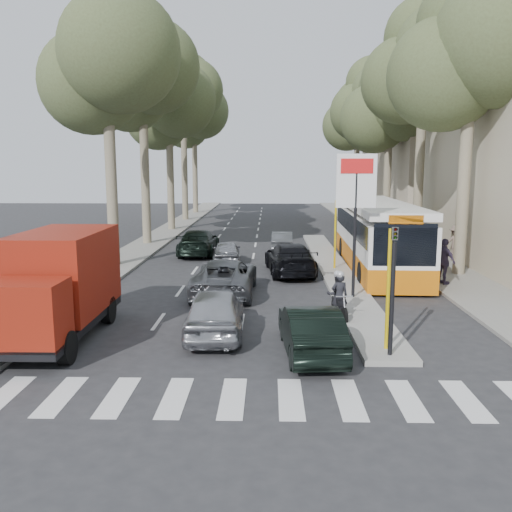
{
  "coord_description": "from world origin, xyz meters",
  "views": [
    {
      "loc": [
        0.0,
        -15.45,
        5.15
      ],
      "look_at": [
        -0.52,
        5.86,
        1.6
      ],
      "focal_mm": 38.0,
      "sensor_mm": 36.0,
      "label": 1
    }
  ],
  "objects": [
    {
      "name": "queue_car_d",
      "position": [
        0.81,
        17.52,
        0.59
      ],
      "size": [
        1.37,
        3.62,
        1.18
      ],
      "primitive_type": "imported",
      "rotation": [
        0.0,
        0.0,
        3.11
      ],
      "color": "#52565A",
      "rests_on": "ground"
    },
    {
      "name": "traffic_island",
      "position": [
        3.25,
        11.0,
        0.08
      ],
      "size": [
        1.5,
        26.0,
        0.16
      ],
      "primitive_type": "cube",
      "color": "gray",
      "rests_on": "ground"
    },
    {
      "name": "queue_car_a",
      "position": [
        -1.78,
        6.0,
        0.72
      ],
      "size": [
        2.51,
        5.22,
        1.44
      ],
      "primitive_type": "imported",
      "rotation": [
        0.0,
        0.0,
        3.12
      ],
      "color": "#515459",
      "rests_on": "ground"
    },
    {
      "name": "billboard",
      "position": [
        3.25,
        5.0,
        3.7
      ],
      "size": [
        1.5,
        12.1,
        5.6
      ],
      "color": "yellow",
      "rests_on": "ground"
    },
    {
      "name": "tree_l_e",
      "position": [
        -7.97,
        44.11,
        10.73
      ],
      "size": [
        7.4,
        7.2,
        14.49
      ],
      "color": "#6B604C",
      "rests_on": "ground"
    },
    {
      "name": "ground",
      "position": [
        0.0,
        0.0,
        0.0
      ],
      "size": [
        120.0,
        120.0,
        0.0
      ],
      "primitive_type": "plane",
      "color": "#28282B",
      "rests_on": "ground"
    },
    {
      "name": "median_left",
      "position": [
        -8.0,
        28.0,
        0.06
      ],
      "size": [
        2.4,
        64.0,
        0.12
      ],
      "primitive_type": "cube",
      "color": "gray",
      "rests_on": "ground"
    },
    {
      "name": "traffic_light_island",
      "position": [
        3.25,
        -1.5,
        2.49
      ],
      "size": [
        0.16,
        0.41,
        3.6
      ],
      "color": "black",
      "rests_on": "ground"
    },
    {
      "name": "tree_r_c",
      "position": [
        9.03,
        26.11,
        9.69
      ],
      "size": [
        7.4,
        7.2,
        13.32
      ],
      "color": "#6B604C",
      "rests_on": "ground"
    },
    {
      "name": "dark_hatchback",
      "position": [
        1.17,
        -1.0,
        0.68
      ],
      "size": [
        1.75,
        4.25,
        1.37
      ],
      "primitive_type": "imported",
      "rotation": [
        0.0,
        0.0,
        3.22
      ],
      "color": "black",
      "rests_on": "ground"
    },
    {
      "name": "silver_hatchback",
      "position": [
        -1.65,
        0.61,
        0.74
      ],
      "size": [
        1.91,
        4.4,
        1.48
      ],
      "primitive_type": "imported",
      "rotation": [
        0.0,
        0.0,
        3.18
      ],
      "color": "#ADAFB6",
      "rests_on": "ground"
    },
    {
      "name": "tree_r_b",
      "position": [
        9.23,
        18.11,
        11.42
      ],
      "size": [
        7.4,
        7.2,
        15.27
      ],
      "color": "#6B604C",
      "rests_on": "ground"
    },
    {
      "name": "tree_r_e",
      "position": [
        9.23,
        42.11,
        10.38
      ],
      "size": [
        7.4,
        7.2,
        14.1
      ],
      "color": "#6B604C",
      "rests_on": "ground"
    },
    {
      "name": "motorcycle",
      "position": [
        2.37,
        2.62,
        0.76
      ],
      "size": [
        0.78,
        1.96,
        1.67
      ],
      "rotation": [
        0.0,
        0.0,
        0.12
      ],
      "color": "black",
      "rests_on": "ground"
    },
    {
      "name": "queue_car_e",
      "position": [
        -4.14,
        15.87,
        0.74
      ],
      "size": [
        2.09,
        5.11,
        1.48
      ],
      "primitive_type": "imported",
      "rotation": [
        0.0,
        0.0,
        3.14
      ],
      "color": "black",
      "rests_on": "ground"
    },
    {
      "name": "red_truck",
      "position": [
        -6.3,
        0.2,
        1.68
      ],
      "size": [
        2.32,
        5.98,
        3.19
      ],
      "rotation": [
        0.0,
        0.0,
        0.01
      ],
      "color": "black",
      "rests_on": "ground"
    },
    {
      "name": "queue_car_c",
      "position": [
        -2.27,
        13.0,
        0.62
      ],
      "size": [
        1.74,
        3.75,
        1.24
      ],
      "primitive_type": "imported",
      "rotation": [
        0.0,
        0.0,
        3.22
      ],
      "color": "gray",
      "rests_on": "ground"
    },
    {
      "name": "pedestrian_far",
      "position": [
        10.0,
        13.58,
        1.07
      ],
      "size": [
        1.27,
        0.64,
        1.91
      ],
      "primitive_type": "imported",
      "rotation": [
        0.0,
        0.0,
        3.07
      ],
      "color": "#6E5D53",
      "rests_on": "sidewalk_right"
    },
    {
      "name": "city_bus",
      "position": [
        5.46,
        11.86,
        1.78
      ],
      "size": [
        3.15,
        12.91,
        3.38
      ],
      "rotation": [
        0.0,
        0.0,
        -0.03
      ],
      "color": "#D1680B",
      "rests_on": "ground"
    },
    {
      "name": "building_far",
      "position": [
        15.5,
        34.0,
        8.0
      ],
      "size": [
        11.0,
        20.0,
        16.0
      ],
      "primitive_type": "cube",
      "color": "#B7A88E",
      "rests_on": "ground"
    },
    {
      "name": "tree_l_d",
      "position": [
        -7.87,
        36.11,
        11.76
      ],
      "size": [
        7.4,
        7.2,
        15.66
      ],
      "color": "#6B604C",
      "rests_on": "ground"
    },
    {
      "name": "tree_l_b",
      "position": [
        -7.97,
        20.11,
        11.07
      ],
      "size": [
        7.4,
        7.2,
        14.88
      ],
      "color": "#6B604C",
      "rests_on": "ground"
    },
    {
      "name": "queue_car_b",
      "position": [
        1.01,
        10.29,
        0.75
      ],
      "size": [
        2.59,
        5.35,
        1.5
      ],
      "primitive_type": "imported",
      "rotation": [
        0.0,
        0.0,
        3.24
      ],
      "color": "black",
      "rests_on": "ground"
    },
    {
      "name": "tree_l_c",
      "position": [
        -7.77,
        28.11,
        10.04
      ],
      "size": [
        7.4,
        7.2,
        13.71
      ],
      "color": "#6B604C",
      "rests_on": "ground"
    },
    {
      "name": "pedestrian_near",
      "position": [
        7.51,
        7.58,
        1.11
      ],
      "size": [
        1.08,
        1.29,
        1.98
      ],
      "primitive_type": "imported",
      "rotation": [
        0.0,
        0.0,
        2.1
      ],
      "color": "#3C314A",
      "rests_on": "sidewalk_right"
    },
    {
      "name": "tree_r_a",
      "position": [
        9.13,
        10.11,
        10.38
      ],
      "size": [
        7.4,
        7.2,
        14.1
      ],
      "color": "#6B604C",
      "rests_on": "ground"
    },
    {
      "name": "tree_l_a",
      "position": [
        -7.87,
        12.11,
        10.38
      ],
      "size": [
        7.4,
        7.2,
        14.1
      ],
      "color": "#6B604C",
      "rests_on": "ground"
    },
    {
      "name": "tree_r_d",
      "position": [
        9.13,
        34.11,
        11.07
      ],
      "size": [
        7.4,
        7.2,
        14.88
      ],
      "color": "#6B604C",
      "rests_on": "ground"
    },
    {
      "name": "sidewalk_right",
      "position": [
        8.6,
        25.0,
        0.06
      ],
      "size": [
        3.2,
        70.0,
        0.12
      ],
      "primitive_type": "cube",
      "color": "gray",
      "rests_on": "ground"
    }
  ]
}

